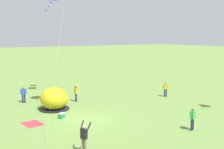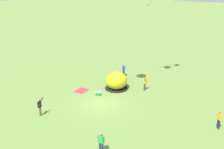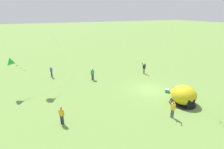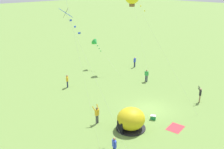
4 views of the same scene
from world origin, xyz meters
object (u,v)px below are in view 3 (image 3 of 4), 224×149
(person_flying_kite, at_px, (144,68))
(popup_tent, at_px, (184,95))
(person_far_back, at_px, (51,71))
(cooler_box, at_px, (167,91))
(person_with_toddler, at_px, (93,74))
(person_arms_raised, at_px, (173,108))
(kite_green, at_px, (12,62))
(person_watching_sky, at_px, (62,115))

(person_flying_kite, bearing_deg, popup_tent, 169.88)
(person_far_back, height_order, person_flying_kite, person_flying_kite)
(cooler_box, height_order, person_with_toddler, person_with_toddler)
(popup_tent, distance_m, person_far_back, 18.83)
(popup_tent, height_order, cooler_box, popup_tent)
(person_arms_raised, height_order, kite_green, kite_green)
(person_far_back, bearing_deg, popup_tent, -140.54)
(popup_tent, xyz_separation_m, kite_green, (10.16, 16.45, 3.02))
(person_watching_sky, height_order, kite_green, kite_green)
(person_watching_sky, relative_size, kite_green, 0.30)
(cooler_box, xyz_separation_m, person_with_toddler, (7.89, 7.08, 0.74))
(person_with_toddler, bearing_deg, person_far_back, 55.07)
(person_far_back, bearing_deg, person_with_toddler, -124.93)
(popup_tent, distance_m, person_arms_raised, 3.40)
(popup_tent, bearing_deg, kite_green, 58.29)
(kite_green, bearing_deg, popup_tent, -121.71)
(popup_tent, xyz_separation_m, person_far_back, (14.53, 11.97, -0.03))
(person_far_back, bearing_deg, person_watching_sky, 177.12)
(cooler_box, height_order, person_arms_raised, person_arms_raised)
(cooler_box, relative_size, kite_green, 0.11)
(person_flying_kite, xyz_separation_m, kite_green, (0.20, 18.23, 3.02))
(person_far_back, xyz_separation_m, person_flying_kite, (-4.57, -13.74, 0.03))
(person_arms_raised, relative_size, person_flying_kite, 1.00)
(person_far_back, bearing_deg, kite_green, 134.25)
(popup_tent, relative_size, person_flying_kite, 1.49)
(popup_tent, relative_size, cooler_box, 4.37)
(person_far_back, xyz_separation_m, kite_green, (-4.37, 4.49, 3.05))
(person_with_toddler, bearing_deg, person_watching_sky, 146.57)
(cooler_box, distance_m, person_arms_raised, 5.74)
(cooler_box, xyz_separation_m, person_flying_kite, (7.04, -1.34, 0.78))
(person_arms_raised, xyz_separation_m, person_watching_sky, (3.38, 9.61, -0.03))
(person_arms_raised, bearing_deg, person_watching_sky, 70.64)
(popup_tent, distance_m, person_with_toddler, 12.69)
(cooler_box, bearing_deg, person_watching_sky, 95.04)
(popup_tent, xyz_separation_m, person_arms_raised, (-1.60, 3.00, 0.00))
(popup_tent, xyz_separation_m, person_watching_sky, (1.78, 12.61, -0.03))
(person_watching_sky, xyz_separation_m, person_flying_kite, (8.19, -14.39, 0.03))
(person_with_toddler, distance_m, person_flying_kite, 8.46)
(popup_tent, height_order, kite_green, kite_green)
(person_far_back, distance_m, person_watching_sky, 12.77)
(person_flying_kite, bearing_deg, person_with_toddler, 84.23)
(kite_green, bearing_deg, person_with_toddler, -86.20)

